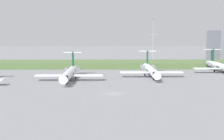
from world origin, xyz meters
The scene contains 6 objects.
ground_plane centered at (0.00, 30.00, 0.00)m, with size 500.00×500.00×0.00m, color gray.
grass_berm centered at (0.00, 63.87, 1.35)m, with size 320.00×20.00×2.69m, color #597542.
regional_jet_third centered at (-14.58, 23.97, 2.54)m, with size 22.81×31.00×9.00m.
regional_jet_fourth centered at (14.36, 31.99, 2.54)m, with size 22.81×31.00×9.00m.
regional_jet_fifth centered at (44.42, 43.53, 2.54)m, with size 22.81×31.00×9.00m.
antenna_mast centered at (22.20, 82.35, 9.61)m, with size 4.40×0.50×23.16m.
Camera 1 is at (-1.16, -82.62, 16.46)m, focal length 50.26 mm.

